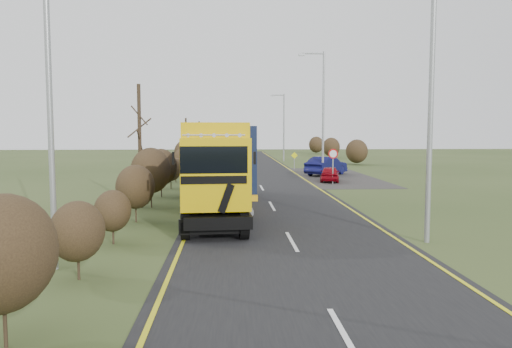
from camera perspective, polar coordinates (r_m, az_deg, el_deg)
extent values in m
plane|color=#31421C|center=(21.13, 2.75, -5.38)|extent=(160.00, 160.00, 0.00)
cube|color=black|center=(30.98, 0.89, -2.03)|extent=(8.00, 120.00, 0.02)
cube|color=#282624|center=(41.75, 8.88, -0.27)|extent=(6.00, 18.00, 0.02)
cube|color=#C8C412|center=(30.95, -5.96, -2.03)|extent=(0.12, 116.00, 0.01)
cube|color=#C8C412|center=(31.45, 7.64, -1.94)|extent=(0.12, 116.00, 0.01)
cube|color=silver|center=(9.69, 10.28, -18.00)|extent=(0.12, 3.00, 0.01)
cube|color=silver|center=(17.23, 4.10, -7.67)|extent=(0.12, 3.00, 0.01)
cube|color=silver|center=(25.05, 1.83, -3.67)|extent=(0.12, 3.00, 0.01)
cube|color=silver|center=(32.96, 0.66, -1.57)|extent=(0.12, 3.00, 0.01)
cube|color=silver|center=(40.90, -0.06, -0.29)|extent=(0.12, 3.00, 0.01)
cube|color=silver|center=(48.87, -0.55, 0.57)|extent=(0.12, 3.00, 0.01)
cube|color=silver|center=(56.84, -0.90, 1.19)|extent=(0.12, 3.00, 0.01)
cube|color=silver|center=(64.82, -1.16, 1.66)|extent=(0.12, 3.00, 0.01)
cube|color=silver|center=(72.80, -1.37, 2.03)|extent=(0.12, 3.00, 0.01)
cube|color=silver|center=(80.79, -1.53, 2.32)|extent=(0.12, 3.00, 0.01)
ellipsoid|color=#2E2014|center=(9.76, -27.04, -8.05)|extent=(1.80, 2.34, 2.07)
ellipsoid|color=#2E2014|center=(13.49, -19.73, -6.16)|extent=(1.34, 1.74, 1.54)
ellipsoid|color=#2E2014|center=(17.33, -16.07, -4.05)|extent=(1.21, 1.57, 1.39)
ellipsoid|color=#2E2014|center=(21.17, -13.62, -1.42)|extent=(1.58, 2.06, 1.82)
ellipsoid|color=#2E2014|center=(25.05, -11.93, 0.40)|extent=(1.96, 2.55, 2.25)
ellipsoid|color=#2E2014|center=(29.02, -10.80, 0.79)|extent=(1.83, 2.38, 2.10)
ellipsoid|color=#2E2014|center=(33.00, -9.72, 0.55)|extent=(1.37, 1.78, 1.57)
ellipsoid|color=#2E2014|center=(36.98, -9.16, 0.79)|extent=(1.20, 1.56, 1.38)
ellipsoid|color=#2E2014|center=(40.92, -8.38, 1.66)|extent=(1.55, 2.02, 1.78)
ellipsoid|color=#2E2014|center=(44.90, -8.12, 2.43)|extent=(1.95, 2.53, 2.24)
ellipsoid|color=#2E2014|center=(48.87, -7.48, 2.54)|extent=(1.85, 2.41, 2.13)
ellipsoid|color=#2E2014|center=(52.89, -7.38, 2.26)|extent=(1.40, 1.81, 1.61)
ellipsoid|color=#2E2014|center=(56.86, -6.82, 2.26)|extent=(1.19, 1.55, 1.37)
ellipsoid|color=#2E2014|center=(60.86, -6.84, 2.73)|extent=(1.52, 1.97, 1.75)
ellipsoid|color=#2E2014|center=(64.81, -6.34, 3.21)|extent=(1.93, 2.51, 2.22)
ellipsoid|color=#2E2014|center=(68.83, -6.42, 3.27)|extent=(1.88, 2.44, 2.16)
ellipsoid|color=#2E2014|center=(72.81, -5.96, 3.03)|extent=(1.43, 1.85, 1.64)
ellipsoid|color=#2E2014|center=(76.83, -6.08, 2.97)|extent=(1.19, 1.55, 1.37)
ellipsoid|color=#2E2014|center=(80.80, -5.66, 3.27)|extent=(1.49, 1.93, 1.71)
cylinder|color=#35281A|center=(25.08, -13.14, 3.09)|extent=(0.18, 0.18, 6.05)
cylinder|color=#35281A|center=(50.88, -8.00, 3.52)|extent=(0.18, 0.18, 5.06)
cylinder|color=#35281A|center=(72.82, -6.50, 4.00)|extent=(0.18, 0.18, 5.15)
cube|color=black|center=(19.02, -4.60, -4.47)|extent=(2.62, 4.61, 0.44)
cube|color=#E0B809|center=(17.95, -4.72, 0.12)|extent=(2.56, 2.29, 2.52)
cube|color=black|center=(17.18, -4.77, -5.99)|extent=(2.43, 0.27, 0.53)
cube|color=black|center=(16.98, -6.18, -2.81)|extent=(0.59, 0.06, 1.04)
cube|color=black|center=(16.96, -3.42, -2.80)|extent=(0.59, 0.06, 1.04)
cube|color=black|center=(16.87, -4.83, 1.62)|extent=(2.28, 0.21, 0.92)
cube|color=black|center=(16.89, -4.82, -0.69)|extent=(2.23, 0.18, 0.27)
cube|color=#E0B809|center=(18.22, -4.72, 5.01)|extent=(2.51, 1.51, 0.54)
cylinder|color=silver|center=(17.06, -4.83, 4.43)|extent=(2.13, 0.20, 0.06)
cube|color=black|center=(17.19, -9.44, 1.79)|extent=(0.09, 0.12, 0.44)
cube|color=black|center=(17.10, -0.16, 1.85)|extent=(0.09, 0.12, 0.44)
cylinder|color=gray|center=(19.45, -7.87, -4.14)|extent=(0.62, 1.29, 0.54)
cylinder|color=gray|center=(19.39, -1.27, -4.13)|extent=(0.62, 1.29, 0.54)
cube|color=#E8A810|center=(25.20, -4.22, -0.96)|extent=(3.22, 12.36, 0.23)
cube|color=black|center=(25.09, -4.24, 2.34)|extent=(3.17, 11.97, 2.67)
cube|color=#101F45|center=(31.02, -4.01, 2.85)|extent=(2.41, 0.22, 2.67)
cube|color=#101F45|center=(19.16, -4.61, 1.52)|extent=(2.41, 0.22, 2.67)
cube|color=black|center=(28.92, -4.06, -1.31)|extent=(2.46, 3.63, 0.34)
cube|color=#E8A810|center=(24.37, -7.05, -2.75)|extent=(0.40, 5.33, 0.44)
cube|color=#E8A810|center=(24.32, -1.47, -2.73)|extent=(0.40, 5.33, 0.44)
cylinder|color=black|center=(17.58, -8.08, -5.86)|extent=(0.38, 1.03, 1.01)
cylinder|color=black|center=(17.52, -1.39, -5.85)|extent=(0.38, 1.03, 1.01)
cylinder|color=black|center=(19.96, -7.47, -4.56)|extent=(0.38, 1.03, 1.01)
cylinder|color=black|center=(19.90, -1.59, -4.54)|extent=(0.38, 1.03, 1.01)
cylinder|color=black|center=(28.11, -6.17, -1.77)|extent=(0.38, 1.03, 1.01)
cylinder|color=black|center=(28.07, -2.01, -1.75)|extent=(0.38, 1.03, 1.01)
cylinder|color=black|center=(29.07, -6.07, -1.54)|extent=(0.38, 1.03, 1.01)
cylinder|color=black|center=(29.03, -2.05, -1.53)|extent=(0.38, 1.03, 1.01)
cylinder|color=black|center=(30.03, -5.97, -1.33)|extent=(0.38, 1.03, 1.01)
cylinder|color=black|center=(30.00, -2.08, -1.32)|extent=(0.38, 1.03, 1.01)
imported|color=maroon|center=(37.44, 8.44, 0.00)|extent=(2.05, 3.60, 1.15)
imported|color=#0B0C3F|center=(42.74, 8.05, 0.91)|extent=(4.30, 4.77, 1.58)
cylinder|color=#929597|center=(17.74, 19.33, 6.84)|extent=(0.18, 0.18, 8.92)
cylinder|color=#929597|center=(40.70, 7.70, 6.69)|extent=(0.18, 0.18, 10.07)
cylinder|color=#929597|center=(40.99, 6.51, 13.53)|extent=(1.79, 0.12, 0.12)
cube|color=#929597|center=(40.83, 5.24, 13.42)|extent=(0.50, 0.20, 0.16)
cylinder|color=#929597|center=(61.98, 3.20, 5.30)|extent=(0.18, 0.18, 8.28)
cylinder|color=#929597|center=(62.06, 2.53, 9.01)|extent=(1.47, 0.12, 0.12)
cube|color=#929597|center=(61.99, 1.85, 8.93)|extent=(0.41, 0.17, 0.13)
cylinder|color=#929597|center=(14.62, -22.62, 10.87)|extent=(0.16, 0.16, 10.79)
cylinder|color=#929597|center=(35.82, 8.78, 0.58)|extent=(0.08, 0.08, 2.16)
cylinder|color=red|center=(35.72, 8.81, 2.30)|extent=(0.69, 0.04, 0.69)
cylinder|color=white|center=(35.70, 8.81, 2.30)|extent=(0.52, 0.02, 0.52)
cylinder|color=#929597|center=(48.83, 4.40, 1.27)|extent=(0.08, 0.08, 1.29)
cube|color=#E9E90C|center=(48.74, 4.41, 2.13)|extent=(0.65, 0.04, 0.65)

